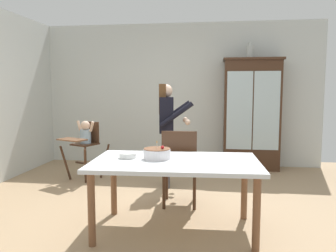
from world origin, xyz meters
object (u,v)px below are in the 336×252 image
at_px(china_cabinet, 251,114).
at_px(high_chair_with_toddler, 85,139).
at_px(dining_table, 175,168).
at_px(adult_person, 167,122).
at_px(dining_chair_far_side, 180,163).
at_px(birthday_cake, 157,153).
at_px(serving_bowl, 128,155).
at_px(ceramic_vase, 250,52).

distance_m(china_cabinet, high_chair_with_toddler, 2.96).
bearing_deg(high_chair_with_toddler, dining_table, -23.83).
height_order(adult_person, dining_chair_far_side, adult_person).
bearing_deg(high_chair_with_toddler, birthday_cake, -26.49).
distance_m(serving_bowl, dining_chair_far_side, 0.84).
relative_size(high_chair_with_toddler, dining_table, 0.55).
bearing_deg(high_chair_with_toddler, china_cabinet, 45.20).
xyz_separation_m(ceramic_vase, serving_bowl, (-1.49, -2.87, -1.35)).
xyz_separation_m(china_cabinet, ceramic_vase, (-0.06, 0.00, 1.11)).
xyz_separation_m(dining_table, serving_bowl, (-0.50, 0.05, 0.11)).
bearing_deg(dining_chair_far_side, dining_table, 89.54).
bearing_deg(ceramic_vase, china_cabinet, -3.53).
relative_size(ceramic_vase, adult_person, 0.18).
distance_m(birthday_cake, dining_chair_far_side, 0.72).
relative_size(adult_person, birthday_cake, 5.47).
relative_size(ceramic_vase, dining_table, 0.16).
relative_size(dining_table, serving_bowl, 9.53).
bearing_deg(adult_person, birthday_cake, 174.51).
xyz_separation_m(ceramic_vase, dining_chair_far_side, (-1.02, -2.20, -1.57)).
relative_size(serving_bowl, dining_chair_far_side, 0.19).
bearing_deg(china_cabinet, ceramic_vase, 176.47).
xyz_separation_m(china_cabinet, adult_person, (-1.36, -1.33, -0.04)).
distance_m(china_cabinet, birthday_cake, 3.12).
bearing_deg(birthday_cake, serving_bowl, -178.14).
distance_m(adult_person, dining_chair_far_side, 1.00).
relative_size(dining_table, dining_chair_far_side, 1.79).
height_order(dining_table, serving_bowl, serving_bowl).
bearing_deg(high_chair_with_toddler, dining_chair_far_side, -10.47).
bearing_deg(serving_bowl, birthday_cake, 1.86).
xyz_separation_m(dining_table, dining_chair_far_side, (-0.03, 0.71, -0.10)).
distance_m(dining_table, birthday_cake, 0.25).
bearing_deg(serving_bowl, high_chair_with_toddler, 123.60).
relative_size(china_cabinet, ceramic_vase, 7.42).
bearing_deg(ceramic_vase, serving_bowl, -117.48).
height_order(china_cabinet, dining_chair_far_side, china_cabinet).
height_order(birthday_cake, serving_bowl, birthday_cake).
distance_m(adult_person, birthday_cake, 1.54).
bearing_deg(serving_bowl, adult_person, 82.98).
height_order(dining_table, dining_chair_far_side, dining_chair_far_side).
height_order(high_chair_with_toddler, birthday_cake, high_chair_with_toddler).
height_order(china_cabinet, adult_person, china_cabinet).
distance_m(china_cabinet, dining_chair_far_side, 2.49).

